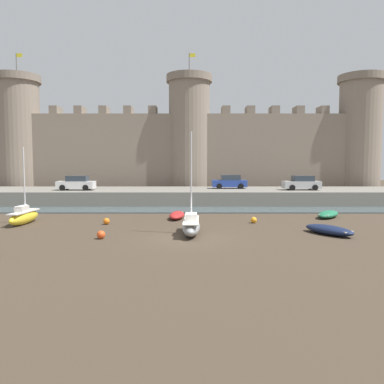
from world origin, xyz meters
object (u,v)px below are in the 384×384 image
sailboat_foreground_left (192,225)px  car_quay_centre_west (303,183)px  sailboat_midflat_right (25,216)px  rowboat_midflat_left (329,214)px  rowboat_foreground_right (178,215)px  mooring_buoy_mid_mud (107,221)px  car_quay_west (231,182)px  mooring_buoy_off_centre (102,235)px  rowboat_near_channel_left (330,230)px  mooring_buoy_near_channel (255,220)px  car_quay_east (77,183)px

sailboat_foreground_left → car_quay_centre_west: bearing=55.5°
sailboat_midflat_right → rowboat_midflat_left: bearing=7.9°
rowboat_foreground_right → mooring_buoy_mid_mud: rowboat_foreground_right is taller
car_quay_west → mooring_buoy_off_centre: bearing=-114.4°
rowboat_foreground_right → car_quay_west: 15.08m
rowboat_near_channel_left → mooring_buoy_near_channel: 6.18m
mooring_buoy_near_channel → car_quay_east: (-17.73, 13.38, 2.13)m
sailboat_midflat_right → mooring_buoy_off_centre: (7.19, -5.59, -0.34)m
sailboat_foreground_left → mooring_buoy_near_channel: (4.80, 4.55, -0.35)m
rowboat_midflat_left → car_quay_east: 26.74m
mooring_buoy_mid_mud → mooring_buoy_near_channel: mooring_buoy_mid_mud is taller
rowboat_near_channel_left → car_quay_west: bearing=101.8°
sailboat_foreground_left → car_quay_east: bearing=125.8°
rowboat_near_channel_left → car_quay_centre_west: 18.65m
car_quay_west → car_quay_centre_west: size_ratio=1.00×
rowboat_near_channel_left → mooring_buoy_off_centre: rowboat_near_channel_left is taller
mooring_buoy_near_channel → sailboat_foreground_left: bearing=-136.6°
sailboat_midflat_right → mooring_buoy_mid_mud: sailboat_midflat_right is taller
rowboat_foreground_right → rowboat_midflat_left: bearing=2.4°
mooring_buoy_near_channel → car_quay_west: bearing=90.9°
mooring_buoy_mid_mud → car_quay_centre_west: (18.83, 14.23, 2.12)m
rowboat_foreground_right → car_quay_east: 16.20m
mooring_buoy_mid_mud → car_quay_west: size_ratio=0.12×
mooring_buoy_mid_mud → car_quay_east: (-6.54, 14.03, 2.12)m
sailboat_foreground_left → mooring_buoy_near_channel: sailboat_foreground_left is taller
sailboat_foreground_left → car_quay_west: sailboat_foreground_left is taller
rowboat_near_channel_left → sailboat_foreground_left: (-8.91, 0.07, 0.28)m
mooring_buoy_off_centre → car_quay_west: (10.05, 22.20, 2.11)m
car_quay_west → car_quay_east: bearing=-170.9°
sailboat_foreground_left → rowboat_midflat_left: (11.60, 7.48, -0.29)m
rowboat_near_channel_left → rowboat_midflat_left: size_ratio=1.01×
rowboat_midflat_left → car_quay_east: car_quay_east is taller
rowboat_midflat_left → car_quay_centre_west: bearing=85.5°
rowboat_midflat_left → mooring_buoy_off_centre: bearing=-152.3°
sailboat_midflat_right → mooring_buoy_mid_mud: 6.31m
rowboat_near_channel_left → mooring_buoy_off_centre: size_ratio=7.33×
rowboat_foreground_right → mooring_buoy_mid_mud: bearing=-149.6°
sailboat_midflat_right → mooring_buoy_near_channel: sailboat_midflat_right is taller
sailboat_foreground_left → mooring_buoy_off_centre: size_ratio=12.95×
rowboat_midflat_left → car_quay_west: (-7.04, 13.24, 2.06)m
mooring_buoy_near_channel → mooring_buoy_mid_mud: bearing=-176.7°
mooring_buoy_off_centre → car_quay_west: 24.47m
car_quay_centre_west → rowboat_midflat_left: bearing=-94.5°
rowboat_near_channel_left → mooring_buoy_near_channel: size_ratio=7.82×
sailboat_midflat_right → car_quay_west: bearing=43.9°
rowboat_midflat_left → sailboat_foreground_left: bearing=-147.2°
rowboat_foreground_right → sailboat_midflat_right: bearing=-166.1°
mooring_buoy_near_channel → car_quay_east: 22.31m
mooring_buoy_off_centre → car_quay_centre_west: (17.93, 19.61, 2.11)m
sailboat_foreground_left → rowboat_foreground_right: (-1.20, 6.94, -0.29)m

